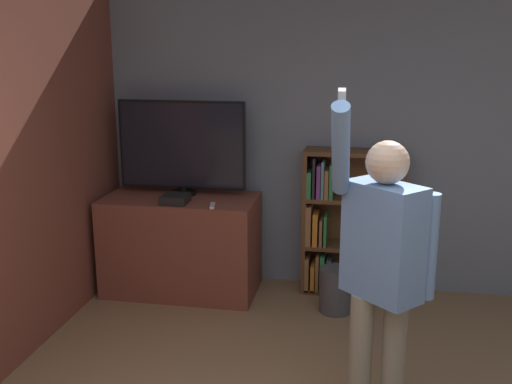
% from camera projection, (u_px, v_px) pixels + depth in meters
% --- Properties ---
extents(wall_back, '(6.05, 0.09, 2.70)m').
position_uv_depth(wall_back, '(339.00, 136.00, 5.17)').
color(wall_back, gray).
rests_on(wall_back, ground_plane).
extents(wall_side_brick, '(0.06, 4.71, 2.70)m').
position_uv_depth(wall_side_brick, '(19.00, 164.00, 4.02)').
color(wall_side_brick, brown).
rests_on(wall_side_brick, ground_plane).
extents(tv_ledge, '(1.31, 0.67, 0.85)m').
position_uv_depth(tv_ledge, '(182.00, 244.00, 5.23)').
color(tv_ledge, brown).
rests_on(tv_ledge, ground_plane).
extents(television, '(1.11, 0.22, 0.82)m').
position_uv_depth(television, '(182.00, 147.00, 5.11)').
color(television, black).
rests_on(television, tv_ledge).
extents(game_console, '(0.21, 0.21, 0.07)m').
position_uv_depth(game_console, '(175.00, 199.00, 4.93)').
color(game_console, black).
rests_on(game_console, tv_ledge).
extents(remote_loose, '(0.06, 0.14, 0.02)m').
position_uv_depth(remote_loose, '(212.00, 206.00, 4.82)').
color(remote_loose, white).
rests_on(remote_loose, tv_ledge).
extents(bookshelf, '(0.85, 0.28, 1.27)m').
position_uv_depth(bookshelf, '(341.00, 225.00, 5.17)').
color(bookshelf, brown).
rests_on(bookshelf, ground_plane).
extents(person, '(0.56, 0.53, 1.94)m').
position_uv_depth(person, '(382.00, 264.00, 3.16)').
color(person, gray).
rests_on(person, ground_plane).
extents(waste_bin, '(0.26, 0.26, 0.37)m').
position_uv_depth(waste_bin, '(336.00, 290.00, 4.86)').
color(waste_bin, '#4C4C51').
rests_on(waste_bin, ground_plane).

